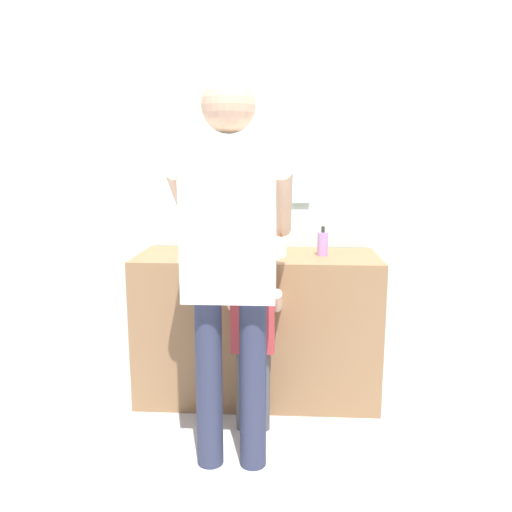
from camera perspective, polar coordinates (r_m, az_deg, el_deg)
ground_plane at (r=2.89m, az=-0.18°, el=-17.59°), size 14.00×14.00×0.00m
back_wall at (r=3.17m, az=0.50°, el=10.30°), size 4.40×0.10×2.70m
vanity_cabinet at (r=3.00m, az=0.17°, el=-7.78°), size 1.36×0.54×0.84m
sink_basin at (r=2.87m, az=0.15°, el=1.19°), size 0.33×0.33×0.11m
faucet at (r=3.07m, az=0.37°, el=2.26°), size 0.18×0.14×0.18m
toothbrush_cup at (r=2.93m, az=-5.72°, el=1.27°), size 0.07×0.07×0.21m
soap_bottle at (r=2.89m, az=7.45°, el=1.39°), size 0.06×0.06×0.17m
child_toddler at (r=2.58m, az=-0.33°, el=-7.69°), size 0.29×0.29×0.93m
adult_parent at (r=2.18m, az=-2.90°, el=1.35°), size 0.52×0.55×1.69m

